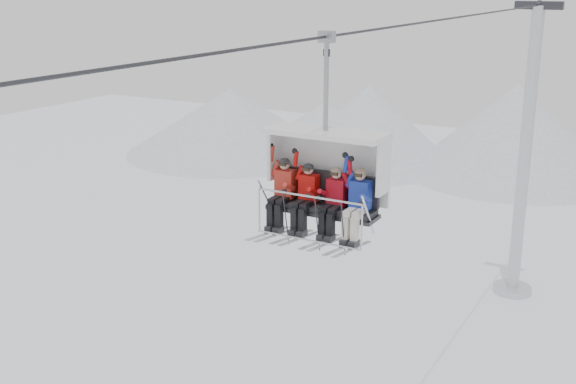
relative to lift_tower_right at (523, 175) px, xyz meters
The scene contains 8 objects.
ridgeline 20.33m from the lift_tower_right, 94.51° to the left, with size 72.00×21.00×7.00m.
lift_tower_right is the anchor object (origin of this frame).
haul_cable 23.25m from the lift_tower_right, 90.00° to the right, with size 0.06×0.06×50.00m, color #2C2C30.
chairlift_carrier 20.95m from the lift_tower_right, 90.00° to the right, with size 2.45×1.17×3.98m.
skier_far_left 21.17m from the lift_tower_right, 92.39° to the right, with size 0.40×1.69×1.58m.
skier_center_left 21.15m from the lift_tower_right, 90.88° to the right, with size 0.38×1.69×1.52m.
skier_center_right 21.15m from the lift_tower_right, 89.16° to the right, with size 0.37×1.69×1.50m.
skier_far_right 21.16m from the lift_tower_right, 87.77° to the right, with size 0.39×1.69×1.57m.
Camera 1 is at (6.12, -10.96, 14.32)m, focal length 45.00 mm.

